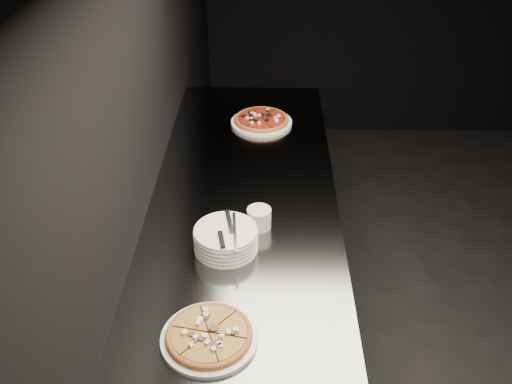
{
  "coord_description": "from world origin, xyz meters",
  "views": [
    {
      "loc": [
        -2.04,
        -1.74,
        2.2
      ],
      "look_at": [
        -2.08,
        0.04,
        1.01
      ],
      "focal_mm": 40.0,
      "sensor_mm": 36.0,
      "label": 1
    }
  ],
  "objects_px": {
    "cutlery": "(228,232)",
    "ramekin": "(259,218)",
    "pizza_tomato": "(261,120)",
    "plate_stack": "(226,239)",
    "counter": "(244,304)",
    "pizza_mushroom": "(209,336)"
  },
  "relations": [
    {
      "from": "pizza_mushroom",
      "to": "plate_stack",
      "type": "bearing_deg",
      "value": 87.15
    },
    {
      "from": "counter",
      "to": "ramekin",
      "type": "bearing_deg",
      "value": -41.61
    },
    {
      "from": "pizza_mushroom",
      "to": "cutlery",
      "type": "xyz_separation_m",
      "value": [
        0.03,
        0.4,
        0.07
      ]
    },
    {
      "from": "pizza_mushroom",
      "to": "plate_stack",
      "type": "height_order",
      "value": "plate_stack"
    },
    {
      "from": "pizza_mushroom",
      "to": "plate_stack",
      "type": "xyz_separation_m",
      "value": [
        0.02,
        0.42,
        0.02
      ]
    },
    {
      "from": "counter",
      "to": "plate_stack",
      "type": "height_order",
      "value": "plate_stack"
    },
    {
      "from": "pizza_tomato",
      "to": "cutlery",
      "type": "distance_m",
      "value": 0.99
    },
    {
      "from": "cutlery",
      "to": "counter",
      "type": "bearing_deg",
      "value": 67.34
    },
    {
      "from": "pizza_tomato",
      "to": "plate_stack",
      "type": "relative_size",
      "value": 1.36
    },
    {
      "from": "counter",
      "to": "pizza_tomato",
      "type": "relative_size",
      "value": 8.13
    },
    {
      "from": "pizza_tomato",
      "to": "cutlery",
      "type": "relative_size",
      "value": 1.26
    },
    {
      "from": "plate_stack",
      "to": "counter",
      "type": "bearing_deg",
      "value": 74.85
    },
    {
      "from": "pizza_tomato",
      "to": "ramekin",
      "type": "xyz_separation_m",
      "value": [
        0.0,
        -0.84,
        0.02
      ]
    },
    {
      "from": "ramekin",
      "to": "pizza_tomato",
      "type": "bearing_deg",
      "value": 90.23
    },
    {
      "from": "pizza_tomato",
      "to": "cutlery",
      "type": "xyz_separation_m",
      "value": [
        -0.1,
        -0.98,
        0.07
      ]
    },
    {
      "from": "pizza_mushroom",
      "to": "ramekin",
      "type": "height_order",
      "value": "ramekin"
    },
    {
      "from": "pizza_mushroom",
      "to": "ramekin",
      "type": "distance_m",
      "value": 0.56
    },
    {
      "from": "ramekin",
      "to": "counter",
      "type": "bearing_deg",
      "value": 138.39
    },
    {
      "from": "pizza_tomato",
      "to": "cutlery",
      "type": "height_order",
      "value": "cutlery"
    },
    {
      "from": "cutlery",
      "to": "ramekin",
      "type": "distance_m",
      "value": 0.18
    },
    {
      "from": "cutlery",
      "to": "ramekin",
      "type": "xyz_separation_m",
      "value": [
        0.1,
        0.15,
        -0.04
      ]
    },
    {
      "from": "plate_stack",
      "to": "cutlery",
      "type": "distance_m",
      "value": 0.05
    }
  ]
}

